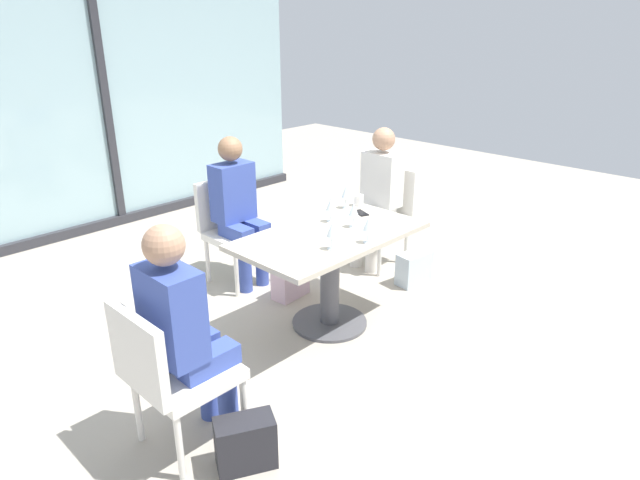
# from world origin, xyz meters

# --- Properties ---
(ground_plane) EXTENTS (12.00, 12.00, 0.00)m
(ground_plane) POSITION_xyz_m (0.00, 0.00, 0.00)
(ground_plane) COLOR #A89E8E
(window_wall_backdrop) EXTENTS (4.91, 0.10, 2.70)m
(window_wall_backdrop) POSITION_xyz_m (0.00, 3.20, 1.21)
(window_wall_backdrop) COLOR #97B7BC
(window_wall_backdrop) RESTS_ON ground_plane
(dining_table_main) EXTENTS (1.36, 0.76, 0.73)m
(dining_table_main) POSITION_xyz_m (0.00, 0.00, 0.54)
(dining_table_main) COLOR #BCB29E
(dining_table_main) RESTS_ON ground_plane
(chair_near_window) EXTENTS (0.46, 0.51, 0.87)m
(chair_near_window) POSITION_xyz_m (0.00, 1.15, 0.50)
(chair_near_window) COLOR silver
(chair_near_window) RESTS_ON ground_plane
(chair_side_end) EXTENTS (0.50, 0.46, 0.87)m
(chair_side_end) POSITION_xyz_m (-1.51, -0.30, 0.50)
(chair_side_end) COLOR silver
(chair_side_end) RESTS_ON ground_plane
(chair_far_right) EXTENTS (0.50, 0.46, 0.87)m
(chair_far_right) POSITION_xyz_m (1.21, 0.45, 0.50)
(chair_far_right) COLOR silver
(chair_far_right) RESTS_ON ground_plane
(person_near_window) EXTENTS (0.34, 0.39, 1.26)m
(person_near_window) POSITION_xyz_m (-0.00, 1.04, 0.70)
(person_near_window) COLOR #384C9E
(person_near_window) RESTS_ON ground_plane
(person_side_end) EXTENTS (0.39, 0.34, 1.26)m
(person_side_end) POSITION_xyz_m (-1.40, -0.30, 0.70)
(person_side_end) COLOR #384C9E
(person_side_end) RESTS_ON ground_plane
(person_far_right) EXTENTS (0.39, 0.34, 1.26)m
(person_far_right) POSITION_xyz_m (1.10, 0.45, 0.70)
(person_far_right) COLOR silver
(person_far_right) RESTS_ON ground_plane
(wine_glass_0) EXTENTS (0.07, 0.07, 0.18)m
(wine_glass_0) POSITION_xyz_m (0.21, -0.04, 0.86)
(wine_glass_0) COLOR silver
(wine_glass_0) RESTS_ON dining_table_main
(wine_glass_1) EXTENTS (0.07, 0.07, 0.18)m
(wine_glass_1) POSITION_xyz_m (0.18, 0.16, 0.86)
(wine_glass_1) COLOR silver
(wine_glass_1) RESTS_ON dining_table_main
(wine_glass_2) EXTENTS (0.07, 0.07, 0.18)m
(wine_glass_2) POSITION_xyz_m (0.49, 0.29, 0.86)
(wine_glass_2) COLOR silver
(wine_glass_2) RESTS_ON dining_table_main
(wine_glass_3) EXTENTS (0.07, 0.07, 0.18)m
(wine_glass_3) POSITION_xyz_m (0.04, -0.30, 0.86)
(wine_glass_3) COLOR silver
(wine_glass_3) RESTS_ON dining_table_main
(wine_glass_4) EXTENTS (0.07, 0.07, 0.18)m
(wine_glass_4) POSITION_xyz_m (-0.20, -0.20, 0.86)
(wine_glass_4) COLOR silver
(wine_glass_4) RESTS_ON dining_table_main
(coffee_cup) EXTENTS (0.08, 0.08, 0.09)m
(coffee_cup) POSITION_xyz_m (0.61, 0.25, 0.78)
(coffee_cup) COLOR white
(coffee_cup) RESTS_ON dining_table_main
(cell_phone_on_table) EXTENTS (0.12, 0.16, 0.01)m
(cell_phone_on_table) POSITION_xyz_m (0.47, 0.12, 0.73)
(cell_phone_on_table) COLOR black
(cell_phone_on_table) RESTS_ON dining_table_main
(handbag_0) EXTENTS (0.31, 0.18, 0.28)m
(handbag_0) POSITION_xyz_m (0.10, 0.53, 0.14)
(handbag_0) COLOR beige
(handbag_0) RESTS_ON ground_plane
(handbag_1) EXTENTS (0.34, 0.28, 0.28)m
(handbag_1) POSITION_xyz_m (-1.33, -0.66, 0.14)
(handbag_1) COLOR #232328
(handbag_1) RESTS_ON ground_plane
(handbag_2) EXTENTS (0.32, 0.20, 0.28)m
(handbag_2) POSITION_xyz_m (1.00, -0.05, 0.14)
(handbag_2) COLOR silver
(handbag_2) RESTS_ON ground_plane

